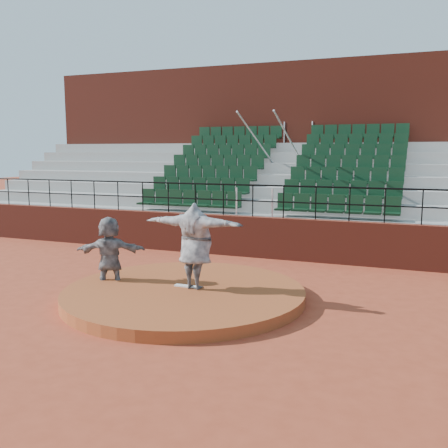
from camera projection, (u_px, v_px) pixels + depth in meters
The scene contains 9 objects.
ground at pixel (184, 299), 11.43m from camera, with size 90.00×90.00×0.00m, color #A33E24.
pitchers_mound at pixel (184, 294), 11.41m from camera, with size 5.50×5.50×0.25m, color #A04A23.
pitching_rubber at pixel (187, 286), 11.53m from camera, with size 0.60×0.15×0.03m, color white.
boundary_wall at pixel (252, 237), 15.94m from camera, with size 24.00×0.30×1.30m, color maroon.
wall_railing at pixel (253, 194), 15.74m from camera, with size 24.04×0.05×1.03m.
seating_deck at pixel (282, 201), 19.18m from camera, with size 24.00×5.97×4.63m.
press_box_facade at pixel (305, 147), 22.53m from camera, with size 24.00×3.00×7.10m, color maroon.
pitcher at pixel (195, 246), 11.29m from camera, with size 2.42×0.66×1.97m, color black.
fielder at pixel (110, 253), 12.12m from camera, with size 1.67×0.53×1.81m, color black.
Camera 1 is at (4.88, -9.97, 3.36)m, focal length 40.00 mm.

